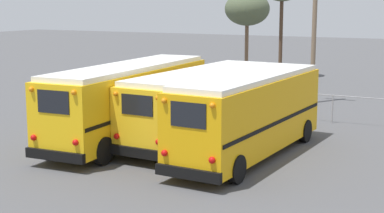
{
  "coord_description": "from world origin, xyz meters",
  "views": [
    {
      "loc": [
        11.11,
        -21.24,
        5.93
      ],
      "look_at": [
        0.0,
        0.19,
        1.65
      ],
      "focal_mm": 55.0,
      "sensor_mm": 36.0,
      "label": 1
    }
  ],
  "objects_px": {
    "school_bus_1": "(202,102)",
    "school_bus_2": "(250,112)",
    "school_bus_0": "(130,99)",
    "utility_pole": "(314,38)",
    "bare_tree_1": "(247,9)"
  },
  "relations": [
    {
      "from": "school_bus_0",
      "to": "school_bus_1",
      "type": "distance_m",
      "value": 3.13
    },
    {
      "from": "school_bus_0",
      "to": "bare_tree_1",
      "type": "xyz_separation_m",
      "value": [
        -1.12,
        16.01,
        3.67
      ]
    },
    {
      "from": "school_bus_2",
      "to": "bare_tree_1",
      "type": "height_order",
      "value": "bare_tree_1"
    },
    {
      "from": "school_bus_0",
      "to": "bare_tree_1",
      "type": "distance_m",
      "value": 16.47
    },
    {
      "from": "school_bus_1",
      "to": "bare_tree_1",
      "type": "xyz_separation_m",
      "value": [
        -3.95,
        14.7,
        3.79
      ]
    },
    {
      "from": "school_bus_1",
      "to": "school_bus_2",
      "type": "distance_m",
      "value": 3.25
    },
    {
      "from": "school_bus_1",
      "to": "utility_pole",
      "type": "distance_m",
      "value": 12.03
    },
    {
      "from": "school_bus_0",
      "to": "utility_pole",
      "type": "distance_m",
      "value": 13.9
    },
    {
      "from": "school_bus_0",
      "to": "utility_pole",
      "type": "xyz_separation_m",
      "value": [
        4.33,
        13.05,
        2.05
      ]
    },
    {
      "from": "utility_pole",
      "to": "school_bus_1",
      "type": "bearing_deg",
      "value": -97.28
    },
    {
      "from": "school_bus_1",
      "to": "school_bus_2",
      "type": "relative_size",
      "value": 1.04
    },
    {
      "from": "school_bus_1",
      "to": "utility_pole",
      "type": "bearing_deg",
      "value": 82.72
    },
    {
      "from": "school_bus_1",
      "to": "utility_pole",
      "type": "height_order",
      "value": "utility_pole"
    },
    {
      "from": "school_bus_0",
      "to": "school_bus_2",
      "type": "height_order",
      "value": "school_bus_0"
    },
    {
      "from": "school_bus_2",
      "to": "utility_pole",
      "type": "distance_m",
      "value": 13.56
    }
  ]
}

